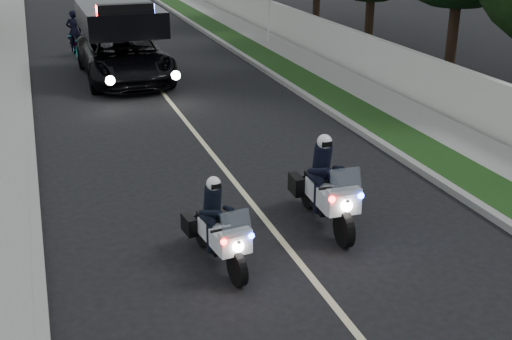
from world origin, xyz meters
The scene contains 16 objects.
ground centered at (0.00, 0.00, 0.00)m, with size 120.00×120.00×0.00m, color black.
curb_right centered at (4.10, 10.00, 0.07)m, with size 0.20×60.00×0.15m, color gray.
grass_verge centered at (4.80, 10.00, 0.08)m, with size 1.20×60.00×0.16m, color #193814.
sidewalk_right centered at (6.10, 10.00, 0.08)m, with size 1.40×60.00×0.16m, color gray.
property_wall centered at (7.10, 10.00, 0.75)m, with size 0.22×60.00×1.50m, color beige.
curb_left centered at (-4.10, 10.00, 0.07)m, with size 0.20×60.00×0.15m, color gray.
lane_marking centered at (0.00, 10.00, 0.00)m, with size 0.12×50.00×0.01m, color #BFB78C.
police_moto_left centered at (-1.27, 1.24, 0.00)m, with size 0.62×1.77×1.50m, color silver, non-canonical shape.
police_moto_right centered at (0.97, 1.97, 0.00)m, with size 0.71×2.03×1.73m, color silver, non-canonical shape.
police_suv centered at (-0.86, 14.56, 0.00)m, with size 2.75×5.95×2.89m, color black.
bicycle centered at (-2.16, 19.04, 0.00)m, with size 0.62×1.77×0.93m, color black.
cyclist centered at (-2.16, 19.04, 0.00)m, with size 0.59×0.39×1.63m, color black.
sign_post centered at (6.00, 18.94, 0.00)m, with size 0.40×0.40×2.54m, color #A00B1B, non-canonical shape.
tree_right_b centered at (9.74, 10.96, 0.00)m, with size 6.67×6.67×11.12m, color #113512, non-canonical shape.
tree_right_d centered at (9.70, 16.76, 0.00)m, with size 5.36×5.36×8.93m, color #1C3712, non-canonical shape.
tree_right_e centered at (10.06, 23.05, 0.00)m, with size 6.50×6.50×10.83m, color black, non-canonical shape.
Camera 1 is at (-3.74, -7.93, 5.42)m, focal length 45.80 mm.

